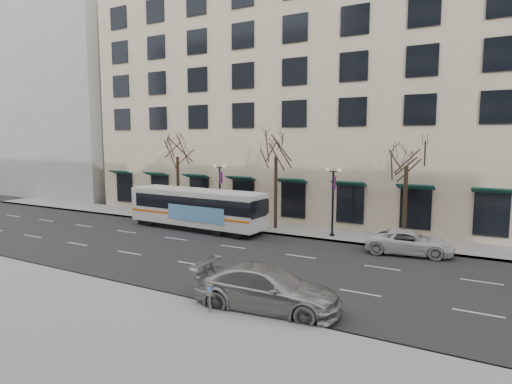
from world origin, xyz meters
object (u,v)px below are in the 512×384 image
Objects in this scene: tree_far_mid at (276,144)px; city_bus at (197,208)px; white_pickup at (409,242)px; tree_far_left at (177,146)px; lamp_post_right at (333,199)px; pay_station at (210,292)px; lamp_post_left at (220,191)px; silver_car at (267,288)px; tree_far_right at (407,152)px.

tree_far_mid is 8.19m from city_bus.
tree_far_left is at bearing 75.27° from white_pickup.
city_bus is at bearing 83.82° from white_pickup.
tree_far_left reaches higher than lamp_post_right.
tree_far_mid is 7.31× the size of pay_station.
lamp_post_left is 4.46× the size of pay_station.
silver_car is 1.18× the size of white_pickup.
lamp_post_left is at bearing 106.84° from pay_station.
tree_far_right is 18.22m from pay_station.
silver_car is at bearing -41.37° from tree_far_left.
lamp_post_left reaches higher than white_pickup.
tree_far_right is 16.59m from city_bus.
tree_far_left is 1.03× the size of tree_far_right.
pay_station is (-5.51, -14.15, 0.24)m from white_pickup.
tree_far_left is 1.54× the size of white_pickup.
silver_car is 5.46× the size of pay_station.
tree_far_right is at bearing 0.00° from tree_far_left.
silver_car is at bearing 29.27° from pay_station.
white_pickup is (3.76, 12.40, -0.17)m from silver_car.
silver_car is 12.96m from white_pickup.
tree_far_left is 0.68× the size of city_bus.
tree_far_right is 1.26× the size of silver_car.
city_bus reaches higher than pay_station.
lamp_post_left is at bearing 34.04° from silver_car.
tree_far_right is (10.00, -0.00, -0.48)m from tree_far_mid.
lamp_post_right is at bearing 63.31° from white_pickup.
lamp_post_right is at bearing -6.83° from tree_far_mid.
tree_far_left is at bearing 116.75° from pay_station.
pay_station is (15.28, -16.75, -5.70)m from tree_far_left.
lamp_post_left is at bearing -173.15° from tree_far_mid.
lamp_post_left is at bearing 75.17° from white_pickup.
tree_far_left is at bearing 148.18° from city_bus.
tree_far_mid reaches higher than white_pickup.
city_bus is 17.57m from pay_station.
pay_station is at bearing 129.08° from silver_car.
lamp_post_left reaches higher than city_bus.
tree_far_left is 20.00m from tree_far_right.
silver_car is (7.03, -15.00, -5.98)m from tree_far_mid.
lamp_post_right reaches higher than silver_car.
tree_far_mid is 1.64× the size of lamp_post_right.
tree_far_right is at bearing -0.00° from tree_far_mid.
tree_far_left reaches higher than city_bus.
city_bus is 17.47m from silver_car.
silver_car is 2.47m from pay_station.
tree_far_right reaches higher than lamp_post_left.
tree_far_right is 6.11m from lamp_post_right.
tree_far_mid is at bearing 68.85° from white_pickup.
tree_far_left is 21.78m from white_pickup.
city_bus is (-15.64, -3.01, -4.63)m from tree_far_right.
tree_far_right is 1.49× the size of white_pickup.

